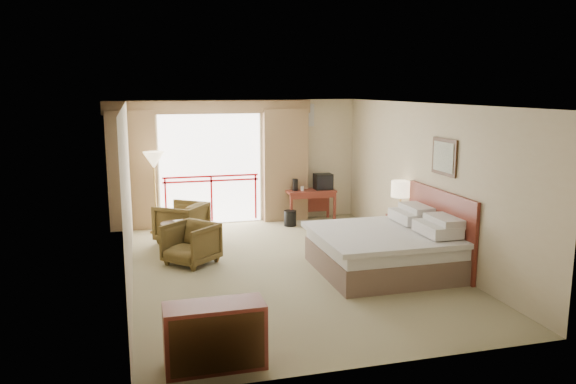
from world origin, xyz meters
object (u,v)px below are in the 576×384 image
object	(u,v)px
side_table	(176,233)
desk	(310,196)
floor_lamp	(154,163)
armchair_near	(192,264)
nightstand	(400,232)
bed	(386,249)
wastebasket	(290,218)
dresser	(215,336)
armchair_far	(182,241)
table_lamp	(401,190)
tv	(323,182)

from	to	relation	value
side_table	desk	bearing A→B (deg)	30.63
side_table	floor_lamp	size ratio (longest dim) A/B	0.34
armchair_near	nightstand	bearing A→B (deg)	47.47
side_table	floor_lamp	bearing A→B (deg)	99.70
bed	nightstand	world-z (taller)	bed
bed	nightstand	distance (m)	1.49
wastebasket	floor_lamp	distance (m)	3.10
bed	floor_lamp	distance (m)	5.10
desk	floor_lamp	size ratio (longest dim) A/B	0.65
wastebasket	armchair_near	size ratio (longest dim) A/B	0.43
side_table	dresser	xyz separation A→B (m)	(0.11, -4.37, -0.03)
nightstand	armchair_far	distance (m)	4.21
nightstand	desk	distance (m)	2.72
armchair_far	dresser	world-z (taller)	dresser
floor_lamp	dresser	xyz separation A→B (m)	(0.39, -6.01, -1.09)
desk	wastebasket	xyz separation A→B (m)	(-0.55, -0.36, -0.39)
wastebasket	armchair_near	world-z (taller)	armchair_near
bed	armchair_near	world-z (taller)	bed
nightstand	armchair_far	bearing A→B (deg)	163.18
table_lamp	tv	distance (m)	2.52
table_lamp	dresser	xyz separation A→B (m)	(-3.99, -3.74, -0.74)
armchair_far	side_table	world-z (taller)	side_table
table_lamp	armchair_far	distance (m)	4.32
nightstand	desk	bearing A→B (deg)	115.54
table_lamp	armchair_near	world-z (taller)	table_lamp
floor_lamp	desk	bearing A→B (deg)	3.32
table_lamp	side_table	xyz separation A→B (m)	(-4.10, 0.63, -0.70)
bed	armchair_near	bearing A→B (deg)	157.89
desk	tv	distance (m)	0.45
tv	floor_lamp	world-z (taller)	floor_lamp
bed	dresser	bearing A→B (deg)	-141.66
dresser	table_lamp	bearing A→B (deg)	42.80
bed	tv	bearing A→B (deg)	87.51
armchair_far	floor_lamp	distance (m)	1.73
armchair_far	armchair_near	distance (m)	1.46
desk	dresser	world-z (taller)	desk
nightstand	tv	bearing A→B (deg)	109.73
armchair_far	nightstand	bearing A→B (deg)	105.48
desk	nightstand	bearing A→B (deg)	-64.26
desk	armchair_far	bearing A→B (deg)	-156.47
side_table	wastebasket	bearing A→B (deg)	30.14
tv	floor_lamp	bearing A→B (deg)	164.55
armchair_far	floor_lamp	size ratio (longest dim) A/B	0.50
floor_lamp	dresser	size ratio (longest dim) A/B	1.57
tv	floor_lamp	size ratio (longest dim) A/B	0.23
floor_lamp	bed	bearing A→B (deg)	-45.13
wastebasket	dresser	size ratio (longest dim) A/B	0.31
bed	tv	xyz separation A→B (m)	(0.16, 3.67, 0.51)
table_lamp	tv	world-z (taller)	table_lamp
tv	desk	bearing A→B (deg)	152.25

